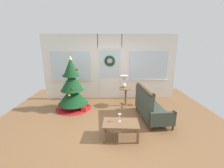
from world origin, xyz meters
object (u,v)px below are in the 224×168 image
at_px(side_table, 126,93).
at_px(gift_box, 84,109).
at_px(table_lamp, 124,80).
at_px(wine_glass, 120,116).
at_px(coffee_table, 121,125).
at_px(settee_sofa, 149,107).
at_px(christmas_tree, 72,89).

distance_m(side_table, gift_box, 1.57).
relative_size(table_lamp, wine_glass, 2.26).
bearing_deg(wine_glass, coffee_table, -66.56).
xyz_separation_m(settee_sofa, table_lamp, (-0.65, 1.05, 0.58)).
relative_size(christmas_tree, side_table, 2.71).
bearing_deg(table_lamp, wine_glass, -98.83).
bearing_deg(gift_box, settee_sofa, -15.02).
height_order(settee_sofa, coffee_table, settee_sofa).
bearing_deg(side_table, settee_sofa, -59.80).
bearing_deg(table_lamp, coffee_table, -97.87).
bearing_deg(side_table, gift_box, -162.12).
relative_size(coffee_table, wine_glass, 4.48).
relative_size(christmas_tree, table_lamp, 4.13).
relative_size(christmas_tree, gift_box, 11.11).
relative_size(side_table, coffee_table, 0.77).
distance_m(coffee_table, gift_box, 1.86).
bearing_deg(christmas_tree, wine_glass, -48.42).
xyz_separation_m(christmas_tree, wine_glass, (1.48, -1.67, -0.17)).
distance_m(wine_glass, gift_box, 1.84).
xyz_separation_m(side_table, coffee_table, (-0.33, -1.94, -0.15)).
distance_m(christmas_tree, table_lamp, 1.82).
bearing_deg(side_table, wine_glass, -100.79).
bearing_deg(gift_box, coffee_table, -53.03).
height_order(coffee_table, gift_box, coffee_table).
xyz_separation_m(christmas_tree, coffee_table, (1.50, -1.73, -0.36)).
bearing_deg(table_lamp, christmas_tree, -171.83).
xyz_separation_m(side_table, wine_glass, (-0.36, -1.88, 0.05)).
height_order(christmas_tree, side_table, christmas_tree).
relative_size(settee_sofa, wine_glass, 7.93).
bearing_deg(settee_sofa, christmas_tree, 161.84).
xyz_separation_m(table_lamp, gift_box, (-1.38, -0.51, -0.87)).
bearing_deg(gift_box, table_lamp, 20.08).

